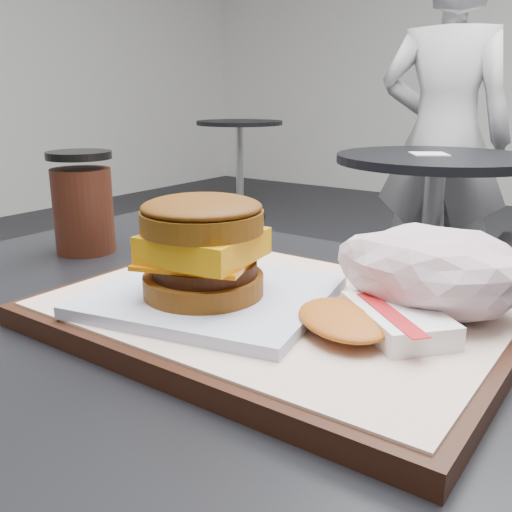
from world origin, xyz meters
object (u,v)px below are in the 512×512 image
object	(u,v)px
crumpled_wrapper	(432,269)
neighbor_table	(432,211)
hash_brown	(373,319)
patron	(443,140)
customer_table	(214,493)
coffee_cup	(83,206)
serving_tray	(276,313)
breakfast_sandwich	(206,259)

from	to	relation	value
crumpled_wrapper	neighbor_table	size ratio (longest dim) A/B	0.21
hash_brown	patron	xyz separation A→B (m)	(-0.64, 2.12, -0.04)
customer_table	coffee_cup	bearing A→B (deg)	163.97
customer_table	hash_brown	world-z (taller)	hash_brown
serving_tray	crumpled_wrapper	size ratio (longest dim) A/B	2.47
coffee_cup	neighbor_table	xyz separation A→B (m)	(-0.08, 1.57, -0.28)
customer_table	serving_tray	size ratio (longest dim) A/B	2.11
hash_brown	neighbor_table	bearing A→B (deg)	106.96
breakfast_sandwich	crumpled_wrapper	size ratio (longest dim) A/B	1.44
customer_table	hash_brown	distance (m)	0.26
hash_brown	coffee_cup	bearing A→B (deg)	170.92
crumpled_wrapper	patron	xyz separation A→B (m)	(-0.66, 2.05, -0.06)
crumpled_wrapper	neighbor_table	distance (m)	1.67
serving_tray	hash_brown	world-z (taller)	hash_brown
serving_tray	breakfast_sandwich	bearing A→B (deg)	-141.23
customer_table	neighbor_table	world-z (taller)	customer_table
customer_table	coffee_cup	size ratio (longest dim) A/B	6.45
crumpled_wrapper	breakfast_sandwich	bearing A→B (deg)	-147.82
breakfast_sandwich	hash_brown	xyz separation A→B (m)	(0.14, 0.03, -0.03)
serving_tray	customer_table	bearing A→B (deg)	-160.71
breakfast_sandwich	neighbor_table	distance (m)	1.73
customer_table	crumpled_wrapper	distance (m)	0.30
serving_tray	patron	xyz separation A→B (m)	(-0.55, 2.11, -0.02)
breakfast_sandwich	neighbor_table	xyz separation A→B (m)	(-0.36, 1.67, -0.28)
hash_brown	patron	size ratio (longest dim) A/B	0.09
neighbor_table	patron	bearing A→B (deg)	106.07
hash_brown	neighbor_table	world-z (taller)	hash_brown
breakfast_sandwich	coffee_cup	bearing A→B (deg)	161.40
serving_tray	coffee_cup	bearing A→B (deg)	170.12
customer_table	breakfast_sandwich	bearing A→B (deg)	-56.14
coffee_cup	neighbor_table	world-z (taller)	coffee_cup
serving_tray	neighbor_table	world-z (taller)	serving_tray
crumpled_wrapper	neighbor_table	xyz separation A→B (m)	(-0.52, 1.57, -0.27)
customer_table	hash_brown	xyz separation A→B (m)	(0.15, 0.01, 0.22)
serving_tray	neighbor_table	distance (m)	1.70
crumpled_wrapper	patron	world-z (taller)	patron
serving_tray	patron	distance (m)	2.18
neighbor_table	crumpled_wrapper	bearing A→B (deg)	-71.75
crumpled_wrapper	serving_tray	bearing A→B (deg)	-150.90
neighbor_table	serving_tray	bearing A→B (deg)	-75.97
patron	breakfast_sandwich	bearing A→B (deg)	93.01
serving_tray	breakfast_sandwich	xyz separation A→B (m)	(-0.05, -0.04, 0.05)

